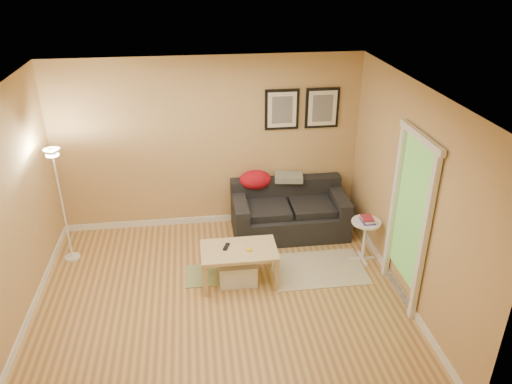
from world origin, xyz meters
TOP-DOWN VIEW (x-y plane):
  - floor at (0.00, 0.00)m, footprint 4.50×4.50m
  - ceiling at (0.00, 0.00)m, footprint 4.50×4.50m
  - wall_back at (0.00, 2.00)m, footprint 4.50×0.00m
  - wall_front at (0.00, -2.00)m, footprint 4.50×0.00m
  - wall_left at (-2.25, 0.00)m, footprint 0.00×4.00m
  - wall_right at (2.25, 0.00)m, footprint 0.00×4.00m
  - baseboard_back at (0.00, 1.99)m, footprint 4.50×0.02m
  - baseboard_left at (-2.24, 0.00)m, footprint 0.02×4.00m
  - baseboard_right at (2.24, 0.00)m, footprint 0.02×4.00m
  - sofa at (1.15, 1.53)m, footprint 1.70×0.90m
  - red_throw at (0.67, 1.83)m, footprint 0.48×0.36m
  - plaid_throw at (1.18, 1.82)m, footprint 0.45×0.32m
  - framed_print_left at (1.08, 1.98)m, footprint 0.50×0.04m
  - framed_print_right at (1.68, 1.98)m, footprint 0.50×0.04m
  - area_rug at (1.35, 0.50)m, footprint 1.25×0.85m
  - green_runner at (-0.08, 0.56)m, footprint 0.70×0.50m
  - coffee_table at (0.27, 0.40)m, footprint 0.98×0.62m
  - remote_control at (0.12, 0.46)m, footprint 0.10×0.17m
  - tape_roll at (0.39, 0.34)m, footprint 0.07×0.07m
  - storage_bin at (0.25, 0.38)m, footprint 0.50×0.36m
  - side_table at (2.02, 0.65)m, footprint 0.40×0.40m
  - book_stack at (2.03, 0.64)m, footprint 0.22×0.25m
  - floor_lamp at (-2.00, 1.23)m, footprint 0.21×0.21m
  - doorway at (2.20, -0.15)m, footprint 0.12×1.01m

SIDE VIEW (x-z plane):
  - floor at x=0.00m, z-range 0.00..0.00m
  - area_rug at x=1.35m, z-range 0.00..0.01m
  - green_runner at x=-0.08m, z-range 0.00..0.01m
  - baseboard_back at x=0.00m, z-range 0.00..0.10m
  - baseboard_left at x=-2.24m, z-range 0.00..0.10m
  - baseboard_right at x=2.24m, z-range 0.00..0.10m
  - storage_bin at x=0.25m, z-range 0.00..0.31m
  - coffee_table at x=0.27m, z-range 0.00..0.48m
  - side_table at x=2.02m, z-range 0.00..0.61m
  - sofa at x=1.15m, z-range 0.00..0.75m
  - remote_control at x=0.12m, z-range 0.48..0.50m
  - tape_roll at x=0.39m, z-range 0.48..0.51m
  - book_stack at x=2.03m, z-range 0.61..0.68m
  - red_throw at x=0.67m, z-range 0.63..0.91m
  - floor_lamp at x=-2.00m, z-range -0.04..1.60m
  - plaid_throw at x=1.18m, z-range 0.73..0.83m
  - doorway at x=2.20m, z-range -0.04..2.09m
  - wall_back at x=0.00m, z-range -0.95..3.55m
  - wall_front at x=0.00m, z-range -0.95..3.55m
  - wall_left at x=-2.25m, z-range -0.70..3.30m
  - wall_right at x=2.25m, z-range -0.70..3.30m
  - framed_print_left at x=1.08m, z-range 1.50..2.10m
  - framed_print_right at x=1.68m, z-range 1.50..2.10m
  - ceiling at x=0.00m, z-range 2.60..2.60m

